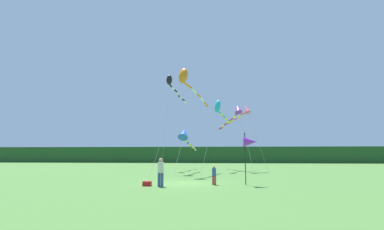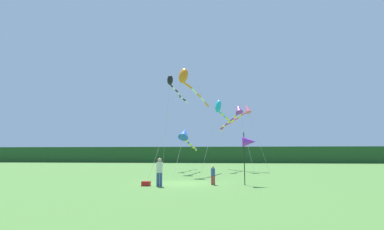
# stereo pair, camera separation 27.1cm
# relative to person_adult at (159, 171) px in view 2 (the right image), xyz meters

# --- Properties ---
(ground_plane) EXTENTS (120.00, 120.00, 0.00)m
(ground_plane) POSITION_rel_person_adult_xyz_m (1.29, 2.18, -1.01)
(ground_plane) COLOR #477533
(distant_treeline) EXTENTS (108.00, 2.26, 3.64)m
(distant_treeline) POSITION_rel_person_adult_xyz_m (1.29, 47.18, 0.81)
(distant_treeline) COLOR #234C23
(distant_treeline) RESTS_ON ground
(person_adult) EXTENTS (0.40, 0.40, 1.80)m
(person_adult) POSITION_rel_person_adult_xyz_m (0.00, 0.00, 0.00)
(person_adult) COLOR #334C8C
(person_adult) RESTS_ON ground
(person_child) EXTENTS (0.28, 0.28, 1.28)m
(person_child) POSITION_rel_person_adult_xyz_m (3.40, 1.33, -0.29)
(person_child) COLOR #B23338
(person_child) RESTS_ON ground
(cooler_box) EXTENTS (0.55, 0.40, 0.30)m
(cooler_box) POSITION_rel_person_adult_xyz_m (-0.92, 0.24, -0.85)
(cooler_box) COLOR red
(cooler_box) RESTS_ON ground
(banner_flag_pole) EXTENTS (0.90, 0.70, 3.52)m
(banner_flag_pole) POSITION_rel_person_adult_xyz_m (5.85, 1.37, 1.85)
(banner_flag_pole) COLOR black
(banner_flag_pole) RESTS_ON ground
(kite_cyan) EXTENTS (3.52, 6.88, 8.67)m
(kite_cyan) POSITION_rel_person_adult_xyz_m (3.87, 16.00, 6.61)
(kite_cyan) COLOR #B2B2B2
(kite_cyan) RESTS_ON ground
(kite_rainbow) EXTENTS (5.42, 8.17, 8.35)m
(kite_rainbow) POSITION_rel_person_adult_xyz_m (6.88, 17.58, 6.31)
(kite_rainbow) COLOR #B2B2B2
(kite_rainbow) RESTS_ON ground
(kite_black) EXTENTS (2.18, 8.24, 12.54)m
(kite_black) POSITION_rel_person_adult_xyz_m (-2.42, 18.55, 10.47)
(kite_black) COLOR #B2B2B2
(kite_black) RESTS_ON ground
(kite_orange) EXTENTS (4.57, 11.08, 10.93)m
(kite_orange) POSITION_rel_person_adult_xyz_m (0.48, 10.08, 8.72)
(kite_orange) COLOR #B2B2B2
(kite_orange) RESTS_ON ground
(kite_blue) EXTENTS (1.60, 8.52, 4.99)m
(kite_blue) POSITION_rel_person_adult_xyz_m (0.27, 11.13, 3.02)
(kite_blue) COLOR #B2B2B2
(kite_blue) RESTS_ON ground
(kite_purple) EXTENTS (3.58, 10.80, 8.18)m
(kite_purple) POSITION_rel_person_adult_xyz_m (5.91, 16.81, 6.14)
(kite_purple) COLOR #B2B2B2
(kite_purple) RESTS_ON ground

